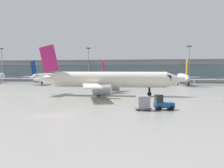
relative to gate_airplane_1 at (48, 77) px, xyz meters
name	(u,v)px	position (x,y,z in m)	size (l,w,h in m)	color
ground_plane	(53,116)	(32.57, -69.47, -2.61)	(400.00, 400.00, 0.00)	gray
taxiway_centreline_stripe	(108,96)	(33.42, -44.16, -2.61)	(110.00, 0.36, 0.01)	yellow
terminal_concourse	(141,71)	(32.57, 24.76, 2.31)	(187.09, 11.00, 9.60)	#9EA3A8
gate_airplane_1	(48,77)	(0.00, 0.00, 0.00)	(24.45, 26.29, 8.71)	white
gate_airplane_2	(110,77)	(23.40, 2.69, 0.00)	(24.46, 26.26, 8.71)	silver
gate_airplane_3	(183,78)	(49.74, 3.01, 0.00)	(24.40, 26.32, 8.71)	white
taxiing_regional_jet	(108,80)	(33.00, -42.18, 0.67)	(33.00, 30.67, 10.93)	silver
baggage_tug	(163,103)	(45.15, -61.72, -1.72)	(2.92, 2.31, 2.10)	#194C8C
cargo_dolly_lead	(143,102)	(42.59, -62.65, -1.56)	(2.52, 2.22, 1.94)	#595B60
apron_light_mast_0	(2,63)	(-29.59, 16.17, 5.62)	(1.80, 0.36, 15.09)	gray
apron_light_mast_1	(89,63)	(10.49, 18.69, 5.51)	(1.80, 0.36, 14.86)	gray
apron_light_mast_2	(189,63)	(52.50, 18.02, 5.53)	(1.80, 0.36, 14.90)	gray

